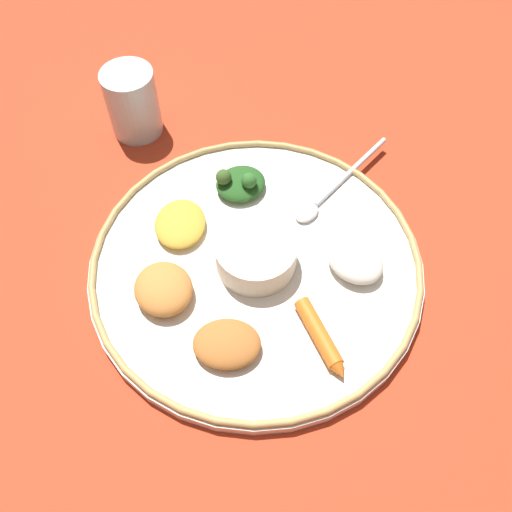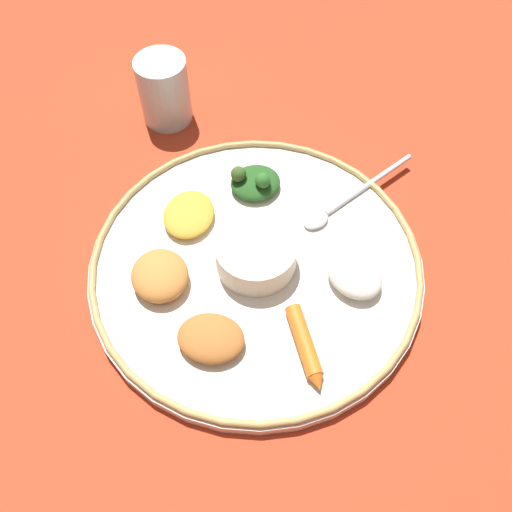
{
  "view_description": "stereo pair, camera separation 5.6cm",
  "coord_description": "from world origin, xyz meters",
  "px_view_note": "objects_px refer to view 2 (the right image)",
  "views": [
    {
      "loc": [
        0.19,
        -0.28,
        0.56
      ],
      "look_at": [
        0.0,
        0.0,
        0.03
      ],
      "focal_mm": 39.0,
      "sensor_mm": 36.0,
      "label": 1
    },
    {
      "loc": [
        0.24,
        -0.25,
        0.56
      ],
      "look_at": [
        0.0,
        0.0,
        0.03
      ],
      "focal_mm": 39.0,
      "sensor_mm": 36.0,
      "label": 2
    }
  ],
  "objects_px": {
    "center_bowl": "(256,253)",
    "drinking_glass": "(165,94)",
    "spoon": "(343,202)",
    "carrot_near_spoon": "(305,346)",
    "greens_pile": "(254,182)"
  },
  "relations": [
    {
      "from": "center_bowl",
      "to": "drinking_glass",
      "type": "bearing_deg",
      "value": 159.74
    },
    {
      "from": "spoon",
      "to": "carrot_near_spoon",
      "type": "distance_m",
      "value": 0.2
    },
    {
      "from": "carrot_near_spoon",
      "to": "drinking_glass",
      "type": "bearing_deg",
      "value": 159.63
    },
    {
      "from": "center_bowl",
      "to": "spoon",
      "type": "relative_size",
      "value": 0.5
    },
    {
      "from": "spoon",
      "to": "drinking_glass",
      "type": "height_order",
      "value": "drinking_glass"
    },
    {
      "from": "center_bowl",
      "to": "carrot_near_spoon",
      "type": "bearing_deg",
      "value": -20.65
    },
    {
      "from": "spoon",
      "to": "greens_pile",
      "type": "bearing_deg",
      "value": -148.88
    },
    {
      "from": "center_bowl",
      "to": "spoon",
      "type": "distance_m",
      "value": 0.14
    },
    {
      "from": "spoon",
      "to": "carrot_near_spoon",
      "type": "relative_size",
      "value": 2.04
    },
    {
      "from": "spoon",
      "to": "carrot_near_spoon",
      "type": "bearing_deg",
      "value": -62.39
    },
    {
      "from": "greens_pile",
      "to": "drinking_glass",
      "type": "distance_m",
      "value": 0.19
    },
    {
      "from": "drinking_glass",
      "to": "spoon",
      "type": "bearing_deg",
      "value": 7.77
    },
    {
      "from": "center_bowl",
      "to": "greens_pile",
      "type": "distance_m",
      "value": 0.11
    },
    {
      "from": "center_bowl",
      "to": "drinking_glass",
      "type": "height_order",
      "value": "drinking_glass"
    },
    {
      "from": "center_bowl",
      "to": "drinking_glass",
      "type": "xyz_separation_m",
      "value": [
        -0.27,
        0.1,
        0.01
      ]
    }
  ]
}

